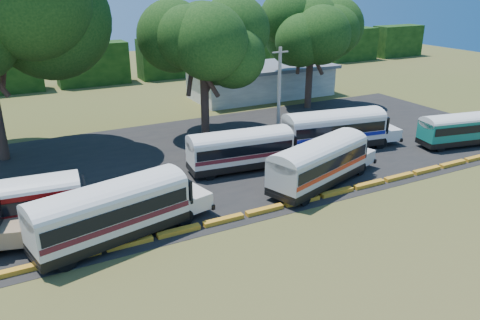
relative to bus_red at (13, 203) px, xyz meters
name	(u,v)px	position (x,y,z in m)	size (l,w,h in m)	color
ground	(252,224)	(13.11, -5.79, -1.91)	(160.00, 160.00, 0.00)	#46531B
asphalt_strip	(194,160)	(14.11, 6.21, -1.90)	(64.00, 24.00, 0.02)	black
curb	(244,215)	(13.11, -4.79, -1.76)	(53.70, 0.45, 0.30)	orange
terminal_building	(261,81)	(31.11, 24.21, 0.12)	(19.00, 9.00, 4.00)	silver
treeline_backdrop	(93,64)	(13.11, 42.21, 1.09)	(130.00, 4.00, 6.00)	black
bus_red	(13,203)	(0.00, 0.00, 0.00)	(10.32, 3.43, 3.33)	black
bus_cream_west	(114,208)	(5.11, -3.80, 0.15)	(11.39, 5.08, 3.64)	black
bus_cream_east	(243,148)	(16.83, 2.49, -0.03)	(10.34, 3.55, 3.33)	black
bus_white_red	(320,161)	(20.36, -3.00, 0.11)	(11.12, 5.99, 3.56)	black
bus_white_blue	(336,128)	(26.48, 2.91, 0.15)	(11.39, 4.37, 3.65)	black
bus_teal	(462,127)	(37.39, -1.56, -0.17)	(9.46, 3.90, 3.03)	black
tree_center	(203,39)	(17.74, 11.99, 7.37)	(9.09, 9.09, 12.67)	#3E281F
tree_east	(312,27)	(33.12, 16.46, 7.43)	(9.54, 9.54, 12.89)	#3E281F
utility_pole	(279,96)	(22.75, 6.66, 2.66)	(1.60, 0.30, 8.91)	gray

